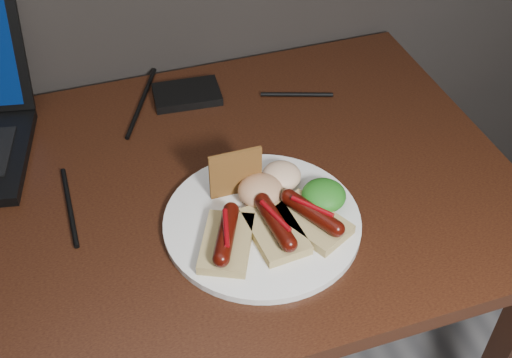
{
  "coord_description": "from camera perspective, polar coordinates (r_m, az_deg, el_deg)",
  "views": [
    {
      "loc": [
        0.02,
        0.63,
        1.48
      ],
      "look_at": [
        0.25,
        1.3,
        0.82
      ],
      "focal_mm": 45.0,
      "sensor_mm": 36.0,
      "label": 1
    }
  ],
  "objects": [
    {
      "name": "plate",
      "position": [
        0.99,
        0.55,
        -3.82
      ],
      "size": [
        0.36,
        0.36,
        0.01
      ],
      "primitive_type": "cylinder",
      "rotation": [
        0.0,
        0.0,
        0.21
      ],
      "color": "white",
      "rests_on": "desk"
    },
    {
      "name": "coleslaw_mound",
      "position": [
        1.04,
        2.27,
        0.3
      ],
      "size": [
        0.06,
        0.06,
        0.04
      ],
      "primitive_type": "ellipsoid",
      "color": "white",
      "rests_on": "plate"
    },
    {
      "name": "bread_sausage_center",
      "position": [
        0.96,
        1.71,
        -4.28
      ],
      "size": [
        0.08,
        0.12,
        0.04
      ],
      "color": "tan",
      "rests_on": "plate"
    },
    {
      "name": "salad_greens",
      "position": [
        1.0,
        6.05,
        -1.45
      ],
      "size": [
        0.07,
        0.07,
        0.04
      ],
      "primitive_type": "ellipsoid",
      "color": "#165711",
      "rests_on": "plate"
    },
    {
      "name": "desk",
      "position": [
        1.11,
        -13.56,
        -5.97
      ],
      "size": [
        1.4,
        0.7,
        0.75
      ],
      "color": "#381C0E",
      "rests_on": "ground"
    },
    {
      "name": "hard_drive",
      "position": [
        1.25,
        -6.16,
        7.5
      ],
      "size": [
        0.13,
        0.09,
        0.02
      ],
      "primitive_type": "cube",
      "rotation": [
        0.0,
        0.0,
        -0.08
      ],
      "color": "black",
      "rests_on": "desk"
    },
    {
      "name": "bread_sausage_left",
      "position": [
        0.94,
        -2.64,
        -5.35
      ],
      "size": [
        0.11,
        0.13,
        0.04
      ],
      "color": "tan",
      "rests_on": "plate"
    },
    {
      "name": "bread_sausage_right",
      "position": [
        0.97,
        4.96,
        -3.46
      ],
      "size": [
        0.11,
        0.13,
        0.04
      ],
      "color": "tan",
      "rests_on": "plate"
    },
    {
      "name": "crispbread",
      "position": [
        1.0,
        -1.82,
        0.54
      ],
      "size": [
        0.09,
        0.01,
        0.08
      ],
      "primitive_type": "cube",
      "color": "brown",
      "rests_on": "plate"
    },
    {
      "name": "salsa_mound",
      "position": [
        1.01,
        0.4,
        -1.02
      ],
      "size": [
        0.07,
        0.07,
        0.04
      ],
      "primitive_type": "ellipsoid",
      "color": "maroon",
      "rests_on": "plate"
    },
    {
      "name": "desk_cables",
      "position": [
        1.15,
        -15.18,
        2.17
      ],
      "size": [
        0.9,
        0.43,
        0.01
      ],
      "color": "black",
      "rests_on": "desk"
    }
  ]
}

